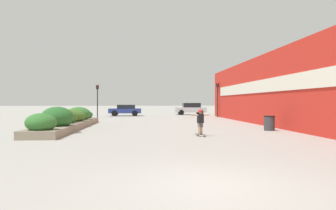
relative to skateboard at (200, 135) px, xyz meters
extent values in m
plane|color=#A3A099|center=(-1.44, -9.28, -0.07)|extent=(300.00, 300.00, 0.00)
cube|color=red|center=(6.02, 3.35, 2.47)|extent=(0.60, 39.24, 5.10)
cube|color=silver|center=(5.68, 8.41, 2.75)|extent=(0.06, 22.90, 0.92)
cube|color=gray|center=(-7.51, 5.59, 0.12)|extent=(1.77, 13.47, 0.39)
ellipsoid|color=#33702D|center=(-7.51, -0.27, 0.65)|extent=(1.42, 1.37, 0.88)
ellipsoid|color=#286028|center=(-7.43, 2.28, 0.76)|extent=(1.72, 1.86, 1.18)
ellipsoid|color=#3D6623|center=(-7.60, 4.61, 0.67)|extent=(1.57, 1.30, 0.95)
ellipsoid|color=#3D6623|center=(-7.60, 6.63, 0.66)|extent=(1.86, 2.08, 0.92)
ellipsoid|color=#33702D|center=(-7.58, 8.85, 0.71)|extent=(1.76, 1.56, 1.06)
ellipsoid|color=#286028|center=(-7.59, 11.02, 0.58)|extent=(1.39, 1.55, 0.71)
cube|color=black|center=(0.00, 0.00, 0.02)|extent=(0.50, 0.76, 0.01)
cylinder|color=beige|center=(-0.19, 0.20, -0.04)|extent=(0.07, 0.08, 0.06)
cylinder|color=beige|center=(-0.06, 0.27, -0.04)|extent=(0.07, 0.08, 0.06)
cylinder|color=beige|center=(0.06, -0.27, -0.04)|extent=(0.07, 0.08, 0.06)
cylinder|color=beige|center=(0.19, -0.20, -0.04)|extent=(0.07, 0.08, 0.06)
cylinder|color=tan|center=(-0.06, -0.03, 0.30)|extent=(0.14, 0.14, 0.56)
cylinder|color=tan|center=(0.06, 0.03, 0.30)|extent=(0.14, 0.14, 0.56)
cube|color=#4C4C51|center=(0.00, 0.00, 0.48)|extent=(0.25, 0.24, 0.20)
cube|color=black|center=(0.00, 0.00, 0.80)|extent=(0.35, 0.29, 0.44)
cylinder|color=tan|center=(-0.32, -0.17, 0.97)|extent=(0.40, 0.26, 0.07)
cylinder|color=tan|center=(0.32, 0.17, 0.97)|extent=(0.40, 0.26, 0.07)
sphere|color=tan|center=(0.00, 0.00, 1.11)|extent=(0.18, 0.18, 0.18)
sphere|color=red|center=(0.00, 0.00, 1.14)|extent=(0.21, 0.21, 0.21)
cylinder|color=#38383D|center=(4.61, 2.97, 0.34)|extent=(0.62, 0.62, 0.82)
cylinder|color=black|center=(4.61, 2.97, 0.77)|extent=(0.65, 0.65, 0.05)
cube|color=navy|center=(-5.08, 24.41, 0.55)|extent=(3.90, 1.92, 0.56)
cube|color=black|center=(-4.92, 24.41, 1.06)|extent=(2.15, 1.69, 0.46)
cylinder|color=black|center=(-6.29, 23.50, 0.27)|extent=(0.68, 0.22, 0.68)
cylinder|color=black|center=(-6.29, 25.32, 0.27)|extent=(0.68, 0.22, 0.68)
cylinder|color=black|center=(-3.87, 23.50, 0.27)|extent=(0.68, 0.22, 0.68)
cylinder|color=black|center=(-3.87, 25.32, 0.27)|extent=(0.68, 0.22, 0.68)
cube|color=#BCBCC1|center=(15.85, 23.22, 0.55)|extent=(3.85, 1.84, 0.63)
cube|color=black|center=(15.70, 23.22, 1.16)|extent=(2.12, 1.62, 0.59)
cylinder|color=black|center=(17.04, 24.10, 0.24)|extent=(0.62, 0.22, 0.62)
cylinder|color=black|center=(17.04, 22.35, 0.24)|extent=(0.62, 0.22, 0.62)
cylinder|color=black|center=(14.66, 24.10, 0.24)|extent=(0.62, 0.22, 0.62)
cylinder|color=black|center=(14.66, 22.35, 0.24)|extent=(0.62, 0.22, 0.62)
cube|color=#BCBCC1|center=(3.40, 27.65, 0.58)|extent=(4.13, 1.90, 0.65)
cube|color=black|center=(3.56, 27.65, 1.20)|extent=(2.27, 1.67, 0.59)
cylinder|color=black|center=(2.12, 26.75, 0.26)|extent=(0.67, 0.22, 0.67)
cylinder|color=black|center=(2.12, 28.55, 0.26)|extent=(0.67, 0.22, 0.67)
cylinder|color=black|center=(4.68, 26.75, 0.26)|extent=(0.67, 0.22, 0.67)
cylinder|color=black|center=(4.68, 28.55, 0.26)|extent=(0.67, 0.22, 0.67)
cylinder|color=black|center=(-7.85, 20.41, 1.48)|extent=(0.11, 0.11, 3.11)
cube|color=black|center=(-7.85, 20.41, 3.26)|extent=(0.28, 0.20, 0.45)
sphere|color=red|center=(-7.85, 20.29, 3.41)|extent=(0.15, 0.15, 0.15)
sphere|color=#2D2823|center=(-7.85, 20.29, 3.26)|extent=(0.15, 0.15, 0.15)
sphere|color=#2D2823|center=(-7.85, 20.29, 3.11)|extent=(0.15, 0.15, 0.15)
cylinder|color=black|center=(5.48, 20.45, 1.61)|extent=(0.11, 0.11, 3.37)
cube|color=black|center=(5.48, 20.45, 3.52)|extent=(0.28, 0.20, 0.45)
sphere|color=red|center=(5.48, 20.33, 3.67)|extent=(0.15, 0.15, 0.15)
sphere|color=#2D2823|center=(5.48, 20.33, 3.52)|extent=(0.15, 0.15, 0.15)
sphere|color=#2D2823|center=(5.48, 20.33, 3.37)|extent=(0.15, 0.15, 0.15)
camera|label=1|loc=(-2.73, -15.78, 1.59)|focal=35.00mm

